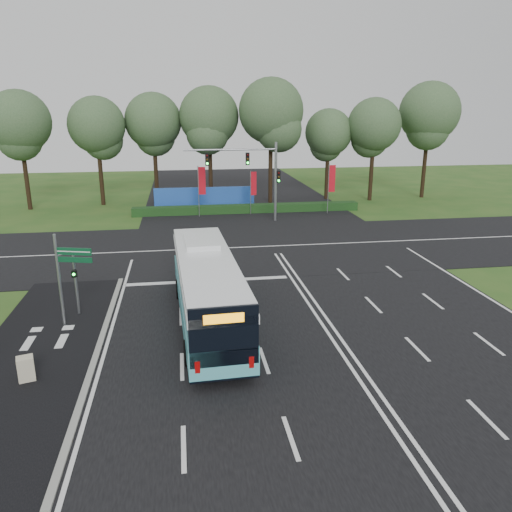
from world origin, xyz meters
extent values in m
plane|color=#27511B|center=(0.00, 0.00, 0.00)|extent=(120.00, 120.00, 0.00)
cube|color=black|center=(0.00, 0.00, 0.02)|extent=(20.00, 120.00, 0.04)
cube|color=black|center=(0.00, 12.00, 0.03)|extent=(120.00, 14.00, 0.05)
cube|color=black|center=(-12.50, -3.00, 0.03)|extent=(5.00, 18.00, 0.06)
cube|color=gray|center=(-10.10, -3.00, 0.06)|extent=(0.25, 18.00, 0.12)
cube|color=#52B5BF|center=(-5.33, -0.90, 1.09)|extent=(3.08, 12.37, 1.12)
cube|color=black|center=(-5.33, -0.90, 0.58)|extent=(3.05, 12.31, 0.31)
cube|color=black|center=(-5.33, -0.90, 2.12)|extent=(2.97, 12.18, 0.97)
cube|color=white|center=(-5.33, -0.90, 2.73)|extent=(3.08, 12.37, 0.36)
cube|color=white|center=(-5.33, -0.90, 3.09)|extent=(3.01, 11.88, 0.36)
cube|color=white|center=(-5.44, 1.65, 3.39)|extent=(1.77, 3.13, 0.26)
cube|color=black|center=(-5.07, -6.97, 2.17)|extent=(2.48, 0.23, 2.25)
cube|color=orange|center=(-5.07, -7.01, 2.88)|extent=(1.43, 0.12, 0.36)
cylinder|color=black|center=(-6.68, 2.52, 0.53)|extent=(0.33, 1.07, 1.06)
cylinder|color=black|center=(-4.28, 2.62, 0.53)|extent=(0.33, 1.07, 1.06)
cylinder|color=black|center=(-6.36, -4.83, 0.53)|extent=(0.33, 1.07, 1.06)
cylinder|color=black|center=(-3.97, -4.73, 0.53)|extent=(0.33, 1.07, 1.06)
cylinder|color=gray|center=(-11.61, 1.10, 1.60)|extent=(0.13, 0.13, 3.20)
cube|color=black|center=(-11.61, 0.92, 2.20)|extent=(0.30, 0.25, 0.37)
sphere|color=#19F233|center=(-11.61, 0.82, 2.20)|extent=(0.13, 0.13, 0.13)
cylinder|color=gray|center=(-12.04, -0.17, 2.23)|extent=(0.13, 0.13, 4.45)
cube|color=#0B4124|center=(-11.24, -0.39, 3.67)|extent=(1.63, 0.49, 0.33)
cube|color=#0B4124|center=(-11.24, -0.39, 3.28)|extent=(1.63, 0.49, 0.24)
cube|color=white|center=(-11.24, -0.42, 3.67)|extent=(1.51, 0.41, 0.04)
cube|color=beige|center=(-12.37, -5.16, 0.49)|extent=(0.71, 0.64, 0.99)
cylinder|color=gray|center=(-4.71, 23.33, 2.38)|extent=(0.07, 0.07, 4.75)
cube|color=red|center=(-4.37, 23.32, 3.38)|extent=(0.63, 0.05, 2.53)
cylinder|color=gray|center=(0.21, 23.71, 2.08)|extent=(0.06, 0.06, 4.16)
cube|color=red|center=(0.51, 23.77, 2.96)|extent=(0.55, 0.15, 2.22)
cylinder|color=gray|center=(7.58, 22.88, 2.38)|extent=(0.07, 0.07, 4.76)
cube|color=red|center=(7.93, 22.92, 3.39)|extent=(0.63, 0.12, 2.54)
cylinder|color=gray|center=(2.00, 20.50, 3.50)|extent=(0.24, 0.24, 7.00)
cylinder|color=gray|center=(-2.00, 20.50, 6.40)|extent=(8.00, 0.16, 0.16)
cube|color=black|center=(-0.50, 20.50, 5.60)|extent=(0.32, 0.28, 1.05)
cube|color=black|center=(-4.00, 20.50, 5.60)|extent=(0.32, 0.28, 1.05)
cube|color=black|center=(2.25, 20.50, 4.00)|extent=(0.32, 0.28, 1.05)
cube|color=#143915|center=(0.00, 24.50, 0.40)|extent=(22.00, 1.20, 0.80)
cube|color=#214FB3|center=(-4.00, 27.00, 1.10)|extent=(10.00, 0.30, 2.20)
cylinder|color=black|center=(-21.44, 29.51, 4.07)|extent=(0.44, 0.44, 8.15)
sphere|color=#365331|center=(-21.44, 29.51, 8.58)|extent=(6.00, 6.00, 6.00)
cylinder|color=black|center=(-14.49, 30.97, 3.88)|extent=(0.44, 0.44, 7.76)
sphere|color=#365331|center=(-14.49, 30.97, 8.17)|extent=(5.72, 5.72, 5.72)
cylinder|color=black|center=(-8.92, 32.51, 4.03)|extent=(0.44, 0.44, 8.06)
sphere|color=#365331|center=(-8.92, 32.51, 8.49)|extent=(5.94, 5.94, 5.94)
cylinder|color=black|center=(-3.08, 31.45, 4.25)|extent=(0.44, 0.44, 8.51)
sphere|color=#365331|center=(-3.08, 31.45, 8.96)|extent=(6.27, 6.27, 6.27)
cylinder|color=black|center=(3.15, 29.41, 4.53)|extent=(0.44, 0.44, 9.06)
sphere|color=#365331|center=(3.15, 29.41, 9.53)|extent=(6.67, 6.67, 6.67)
cylinder|color=black|center=(9.75, 30.74, 3.45)|extent=(0.44, 0.44, 6.90)
sphere|color=#365331|center=(9.75, 30.74, 7.26)|extent=(5.08, 5.08, 5.08)
cylinder|color=black|center=(14.33, 29.33, 3.85)|extent=(0.44, 0.44, 7.70)
sphere|color=#365331|center=(14.33, 29.33, 8.10)|extent=(5.67, 5.67, 5.67)
cylinder|color=black|center=(20.88, 30.20, 4.45)|extent=(0.44, 0.44, 8.90)
sphere|color=#365331|center=(20.88, 30.20, 9.37)|extent=(6.56, 6.56, 6.56)
camera|label=1|loc=(-6.35, -22.91, 9.90)|focal=35.00mm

